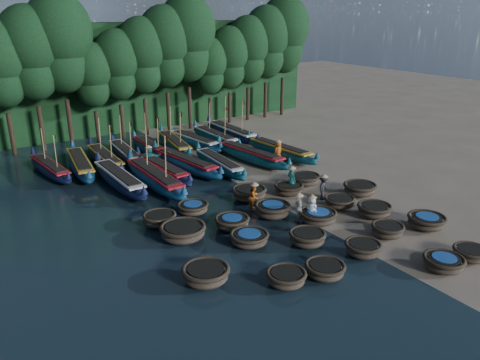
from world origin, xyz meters
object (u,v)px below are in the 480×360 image
long_boat_3 (155,178)px  fisherman_0 (312,208)px  coracle_7 (363,248)px  coracle_19 (360,189)px  fisherman_1 (291,179)px  fisherman_5 (149,157)px  long_boat_8 (280,150)px  long_boat_4 (162,169)px  long_boat_14 (174,144)px  fisherman_6 (278,151)px  coracle_8 (388,230)px  coracle_11 (249,238)px  coracle_13 (318,216)px  coracle_23 (289,189)px  long_boat_9 (50,168)px  fisherman_2 (254,196)px  long_boat_10 (81,164)px  fisherman_3 (323,187)px  coracle_18 (339,202)px  coracle_10 (206,274)px  coracle_4 (471,253)px  long_boat_16 (216,137)px  fisherman_4 (298,207)px  long_boat_5 (186,163)px  long_boat_11 (105,159)px  long_boat_7 (251,155)px  coracle_5 (286,277)px  coracle_12 (307,238)px  coracle_22 (249,193)px  long_boat_12 (125,153)px  coracle_14 (374,210)px  long_boat_6 (219,164)px  coracle_24 (305,179)px  coracle_9 (427,221)px  coracle_21 (193,208)px  long_boat_15 (194,141)px  coracle_16 (232,222)px  coracle_17 (273,209)px  coracle_6 (325,269)px  coracle_15 (183,231)px  long_boat_2 (119,179)px

long_boat_3 → fisherman_0: size_ratio=5.21×
coracle_7 → coracle_19: bearing=43.8°
fisherman_1 → fisherman_5: 11.04m
long_boat_8 → coracle_7: bearing=-118.7°
long_boat_4 → long_boat_14: 6.57m
long_boat_4 → fisherman_6: fisherman_6 is taller
coracle_8 → coracle_11: bearing=153.5°
coracle_13 → coracle_23: coracle_13 is taller
long_boat_9 → fisherman_2: (8.61, -12.94, 0.35)m
long_boat_10 → fisherman_3: (11.00, -13.66, 0.27)m
coracle_18 → coracle_10: bearing=-165.8°
coracle_4 → coracle_19: (1.85, 8.63, 0.08)m
long_boat_10 → coracle_7: bearing=-61.3°
coracle_11 → fisherman_5: fisherman_5 is taller
long_boat_16 → fisherman_4: bearing=-105.0°
long_boat_3 → long_boat_5: 3.71m
coracle_18 → long_boat_11: bearing=120.2°
fisherman_5 → long_boat_7: bearing=178.2°
coracle_5 → fisherman_4: (4.64, 4.68, 0.49)m
long_boat_4 → fisherman_5: 2.03m
coracle_12 → long_boat_4: 13.56m
coracle_4 → coracle_10: bearing=155.2°
coracle_12 → fisherman_2: 5.20m
coracle_18 → long_boat_7: 10.10m
coracle_13 → coracle_22: bearing=105.3°
coracle_23 → long_boat_16: size_ratio=0.26×
long_boat_7 → long_boat_12: size_ratio=1.08×
coracle_14 → long_boat_6: 12.28m
long_boat_14 → long_boat_16: bearing=9.4°
long_boat_14 → fisherman_1: (1.93, -12.94, 0.41)m
fisherman_5 → long_boat_16: bearing=-136.3°
coracle_12 → coracle_24: bearing=49.6°
coracle_19 → fisherman_2: 7.15m
coracle_9 → long_boat_5: 17.01m
coracle_13 → coracle_22: size_ratio=0.99×
coracle_21 → long_boat_15: (6.77, 12.31, 0.14)m
coracle_16 → long_boat_11: long_boat_11 is taller
coracle_21 → long_boat_15: long_boat_15 is taller
coracle_17 → coracle_6: bearing=-107.0°
coracle_13 → long_boat_9: 19.48m
coracle_15 → fisherman_0: (6.88, -2.08, 0.39)m
coracle_8 → fisherman_6: (3.05, 13.09, 0.52)m
coracle_14 → coracle_19: coracle_19 is taller
long_boat_15 → fisherman_6: size_ratio=4.00×
coracle_16 → long_boat_16: 17.29m
coracle_8 → coracle_14: 2.47m
long_boat_8 → long_boat_9: (-16.30, 5.68, -0.05)m
coracle_11 → long_boat_2: 11.69m
long_boat_7 → long_boat_14: size_ratio=1.04×
coracle_16 → fisherman_2: (2.52, 1.49, 0.46)m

